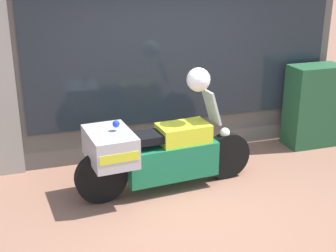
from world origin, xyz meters
name	(u,v)px	position (x,y,z in m)	size (l,w,h in m)	color
ground_plane	(206,208)	(0.00, 0.00, 0.00)	(60.00, 60.00, 0.00)	#8E604C
shop_building	(134,30)	(-0.37, 2.00, 1.92)	(5.74, 0.55, 3.83)	#56514C
window_display	(177,119)	(0.32, 2.03, 0.47)	(4.51, 0.30, 1.97)	slate
paramedic_motorcycle	(154,153)	(-0.49, 0.64, 0.55)	(2.46, 0.84, 1.31)	black
utility_cabinet	(313,106)	(2.44, 1.42, 0.66)	(0.84, 0.47, 1.33)	#235633
white_helmet	(198,80)	(0.13, 0.69, 1.46)	(0.31, 0.31, 0.31)	white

